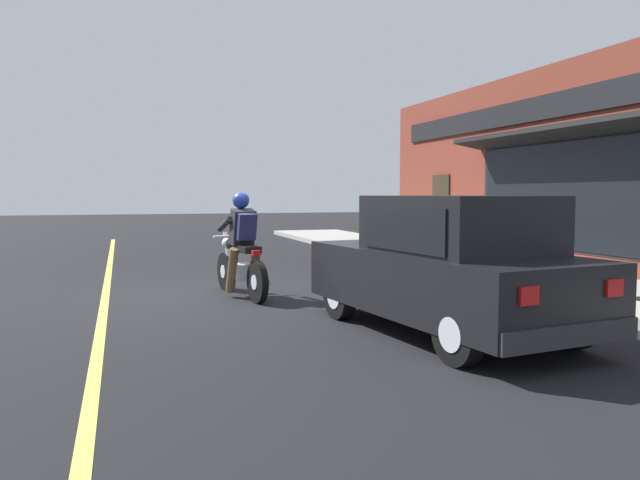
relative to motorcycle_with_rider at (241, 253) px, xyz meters
The scene contains 6 objects.
ground_plane 0.76m from the motorcycle_with_rider, 128.51° to the left, with size 80.00×80.00×0.00m, color black.
sidewalk_curb 6.22m from the motorcycle_with_rider, 31.85° to the left, with size 2.60×22.00×0.14m, color #9E9B93.
lane_stripe 3.90m from the motorcycle_with_rider, 121.64° to the left, with size 0.12×19.80×0.01m, color #D1C64C.
storefront_building 7.32m from the motorcycle_with_rider, 19.02° to the left, with size 1.25×11.83×4.20m.
motorcycle_with_rider is the anchor object (origin of this frame).
car_hatchback 3.70m from the motorcycle_with_rider, 61.81° to the right, with size 2.10×3.96×1.57m.
Camera 1 is at (-1.55, -9.75, 1.59)m, focal length 35.00 mm.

